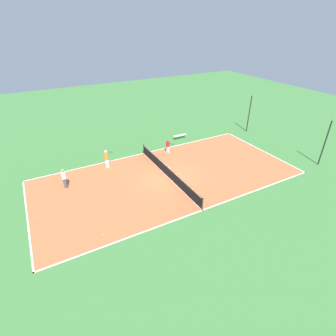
% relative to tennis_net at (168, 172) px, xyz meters
% --- Properties ---
extents(ground_plane, '(80.00, 80.00, 0.00)m').
position_rel_tennis_net_xyz_m(ground_plane, '(0.00, 0.00, -0.54)').
color(ground_plane, '#3D7538').
extents(court_surface, '(10.59, 22.51, 0.02)m').
position_rel_tennis_net_xyz_m(court_surface, '(0.00, 0.00, -0.53)').
color(court_surface, '#C66038').
rests_on(court_surface, ground_plane).
extents(tennis_net, '(10.39, 0.10, 1.02)m').
position_rel_tennis_net_xyz_m(tennis_net, '(0.00, 0.00, 0.00)').
color(tennis_net, black).
rests_on(tennis_net, court_surface).
extents(bench, '(0.36, 1.59, 0.45)m').
position_rel_tennis_net_xyz_m(bench, '(-6.72, 5.20, -0.15)').
color(bench, silver).
rests_on(bench, ground_plane).
extents(player_far_white, '(0.50, 0.50, 1.75)m').
position_rel_tennis_net_xyz_m(player_far_white, '(-2.49, -8.13, 0.49)').
color(player_far_white, '#4C4C51').
rests_on(player_far_white, court_surface).
extents(player_coach_red, '(0.99, 0.62, 1.39)m').
position_rel_tennis_net_xyz_m(player_coach_red, '(-4.25, 2.31, 0.26)').
color(player_coach_red, white).
rests_on(player_coach_red, court_surface).
extents(player_center_orange, '(0.64, 0.99, 1.76)m').
position_rel_tennis_net_xyz_m(player_center_orange, '(-4.15, -4.13, 0.50)').
color(player_center_orange, white).
rests_on(player_center_orange, court_surface).
extents(tennis_ball_left_sideline, '(0.07, 0.07, 0.07)m').
position_rel_tennis_net_xyz_m(tennis_ball_left_sideline, '(-1.33, 10.85, -0.48)').
color(tennis_ball_left_sideline, '#CCE033').
rests_on(tennis_ball_left_sideline, court_surface).
extents(tennis_ball_near_net, '(0.07, 0.07, 0.07)m').
position_rel_tennis_net_xyz_m(tennis_ball_near_net, '(4.30, -7.04, -0.48)').
color(tennis_ball_near_net, '#CCE033').
rests_on(tennis_ball_near_net, court_surface).
extents(tennis_ball_midcourt, '(0.07, 0.07, 0.07)m').
position_rel_tennis_net_xyz_m(tennis_ball_midcourt, '(0.37, -10.72, -0.48)').
color(tennis_ball_midcourt, '#CCE033').
rests_on(tennis_ball_midcourt, court_surface).
extents(tennis_ball_right_alley, '(0.07, 0.07, 0.07)m').
position_rel_tennis_net_xyz_m(tennis_ball_right_alley, '(3.37, 5.86, -0.48)').
color(tennis_ball_right_alley, '#CCE033').
rests_on(tennis_ball_right_alley, court_surface).
extents(fence_post_back_left, '(0.12, 0.12, 4.33)m').
position_rel_tennis_net_xyz_m(fence_post_back_left, '(-4.83, 13.63, 1.63)').
color(fence_post_back_left, black).
rests_on(fence_post_back_left, ground_plane).
extents(fence_post_back_right, '(0.12, 0.12, 4.33)m').
position_rel_tennis_net_xyz_m(fence_post_back_right, '(4.83, 13.63, 1.63)').
color(fence_post_back_right, black).
rests_on(fence_post_back_right, ground_plane).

